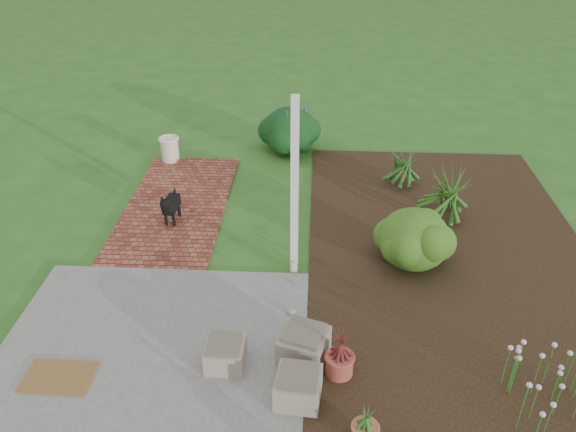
# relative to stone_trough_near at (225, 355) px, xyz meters

# --- Properties ---
(ground) EXTENTS (80.00, 80.00, 0.00)m
(ground) POSITION_rel_stone_trough_near_xyz_m (0.37, 1.68, -0.18)
(ground) COLOR #2A591C
(ground) RESTS_ON ground
(concrete_patio) EXTENTS (3.50, 3.50, 0.04)m
(concrete_patio) POSITION_rel_stone_trough_near_xyz_m (-0.88, -0.07, -0.16)
(concrete_patio) COLOR slate
(concrete_patio) RESTS_ON ground
(brick_path) EXTENTS (1.60, 3.50, 0.04)m
(brick_path) POSITION_rel_stone_trough_near_xyz_m (-1.33, 3.43, -0.16)
(brick_path) COLOR maroon
(brick_path) RESTS_ON ground
(garden_bed) EXTENTS (4.00, 7.00, 0.03)m
(garden_bed) POSITION_rel_stone_trough_near_xyz_m (2.87, 2.18, -0.16)
(garden_bed) COLOR black
(garden_bed) RESTS_ON ground
(veranda_post) EXTENTS (0.10, 0.10, 2.50)m
(veranda_post) POSITION_rel_stone_trough_near_xyz_m (0.67, 1.78, 1.07)
(veranda_post) COLOR white
(veranda_post) RESTS_ON ground
(stone_trough_near) EXTENTS (0.42, 0.42, 0.28)m
(stone_trough_near) POSITION_rel_stone_trough_near_xyz_m (0.00, 0.00, 0.00)
(stone_trough_near) COLOR gray
(stone_trough_near) RESTS_ON concrete_patio
(stone_trough_mid) EXTENTS (0.50, 0.50, 0.30)m
(stone_trough_mid) POSITION_rel_stone_trough_near_xyz_m (0.81, -0.43, 0.01)
(stone_trough_mid) COLOR gray
(stone_trough_mid) RESTS_ON concrete_patio
(stone_trough_far) EXTENTS (0.62, 0.62, 0.33)m
(stone_trough_far) POSITION_rel_stone_trough_near_xyz_m (0.85, 0.16, 0.02)
(stone_trough_far) COLOR #716955
(stone_trough_far) RESTS_ON concrete_patio
(coir_doormat) EXTENTS (0.74, 0.49, 0.02)m
(coir_doormat) POSITION_rel_stone_trough_near_xyz_m (-1.76, -0.29, -0.13)
(coir_doormat) COLOR brown
(coir_doormat) RESTS_ON concrete_patio
(black_dog) EXTENTS (0.21, 0.60, 0.52)m
(black_dog) POSITION_rel_stone_trough_near_xyz_m (-1.27, 2.89, 0.17)
(black_dog) COLOR black
(black_dog) RESTS_ON brick_path
(cream_ceramic_urn) EXTENTS (0.40, 0.40, 0.44)m
(cream_ceramic_urn) POSITION_rel_stone_trough_near_xyz_m (-1.80, 5.07, 0.08)
(cream_ceramic_urn) COLOR beige
(cream_ceramic_urn) RESTS_ON brick_path
(evergreen_shrub) EXTENTS (0.99, 0.99, 0.83)m
(evergreen_shrub) POSITION_rel_stone_trough_near_xyz_m (2.29, 2.03, 0.27)
(evergreen_shrub) COLOR #15440D
(evergreen_shrub) RESTS_ON garden_bed
(agapanthus_clump_back) EXTENTS (1.36, 1.36, 0.95)m
(agapanthus_clump_back) POSITION_rel_stone_trough_near_xyz_m (2.95, 3.28, 0.33)
(agapanthus_clump_back) COLOR #0F3C15
(agapanthus_clump_back) RESTS_ON garden_bed
(agapanthus_clump_front) EXTENTS (1.13, 1.13, 0.78)m
(agapanthus_clump_front) POSITION_rel_stone_trough_near_xyz_m (2.40, 4.38, 0.24)
(agapanthus_clump_front) COLOR #143A0F
(agapanthus_clump_front) RESTS_ON garden_bed
(pink_flower_patch) EXTENTS (1.06, 1.06, 0.64)m
(pink_flower_patch) POSITION_rel_stone_trough_near_xyz_m (3.38, -0.45, 0.17)
(pink_flower_patch) COLOR #113D0F
(pink_flower_patch) RESTS_ON garden_bed
(terracotta_pot_bronze) EXTENTS (0.38, 0.38, 0.24)m
(terracotta_pot_bronze) POSITION_rel_stone_trough_near_xyz_m (1.24, -0.05, -0.03)
(terracotta_pot_bronze) COLOR #9F4335
(terracotta_pot_bronze) RESTS_ON garden_bed
(purple_flowering_bush) EXTENTS (1.28, 1.28, 0.90)m
(purple_flowering_bush) POSITION_rel_stone_trough_near_xyz_m (0.41, 5.70, 0.27)
(purple_flowering_bush) COLOR black
(purple_flowering_bush) RESTS_ON ground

